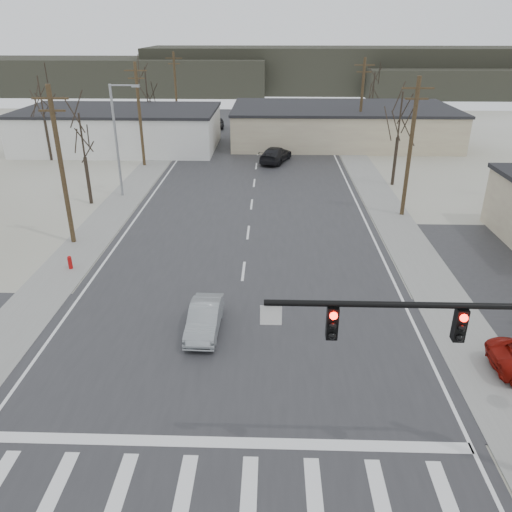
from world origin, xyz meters
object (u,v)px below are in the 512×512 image
Objects in this scene: fire_hydrant at (70,262)px; sedan_crossing at (205,318)px; car_far_a at (276,155)px; traffic_signal_mast at (493,353)px; car_far_b at (218,123)px.

fire_hydrant is 10.77m from sedan_crossing.
sedan_crossing is (8.73, -6.29, 0.25)m from fire_hydrant.
traffic_signal_mast is at bearing 117.33° from car_far_a.
car_far_a is 1.38× the size of car_far_b.
car_far_b reaches higher than fire_hydrant.
traffic_signal_mast is 1.65× the size of car_far_a.
traffic_signal_mast is at bearing -38.13° from fire_hydrant.
traffic_signal_mast is at bearing -39.00° from sedan_crossing.
fire_hydrant is 0.16× the size of car_far_a.
traffic_signal_mast reaches higher than fire_hydrant.
traffic_signal_mast reaches higher than car_far_a.
traffic_signal_mast is 2.25× the size of sedan_crossing.
car_far_b is at bearing 103.27° from traffic_signal_mast.
car_far_b is at bearing 84.65° from fire_hydrant.
car_far_b is (4.19, 44.74, 0.26)m from fire_hydrant.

